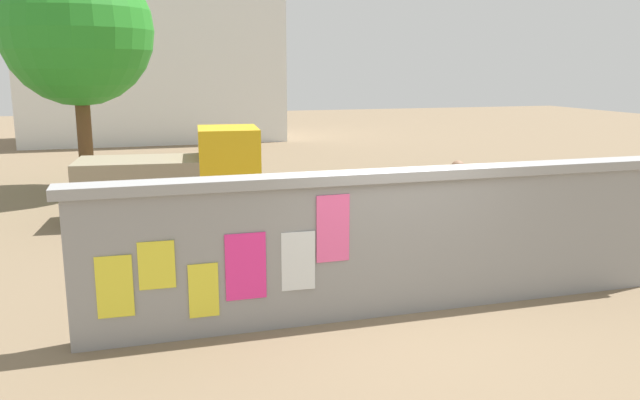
% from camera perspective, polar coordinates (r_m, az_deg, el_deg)
% --- Properties ---
extents(ground, '(60.00, 60.00, 0.00)m').
position_cam_1_polar(ground, '(15.70, -4.89, 0.52)').
color(ground, '#7A664C').
extents(poster_wall, '(7.91, 0.42, 1.82)m').
position_cam_1_polar(poster_wall, '(8.02, 6.74, -3.59)').
color(poster_wall, gray).
rests_on(poster_wall, ground).
extents(auto_rickshaw_truck, '(3.73, 1.84, 1.85)m').
position_cam_1_polar(auto_rickshaw_truck, '(13.30, -12.41, 2.19)').
color(auto_rickshaw_truck, black).
rests_on(auto_rickshaw_truck, ground).
extents(motorcycle, '(1.90, 0.56, 0.87)m').
position_cam_1_polar(motorcycle, '(10.12, -8.30, -3.16)').
color(motorcycle, black).
rests_on(motorcycle, ground).
extents(bicycle_near, '(1.67, 0.54, 0.95)m').
position_cam_1_polar(bicycle_near, '(13.33, 6.36, 0.07)').
color(bicycle_near, black).
rests_on(bicycle_near, ground).
extents(bicycle_far, '(1.71, 0.44, 0.95)m').
position_cam_1_polar(bicycle_far, '(9.73, 3.91, -4.26)').
color(bicycle_far, black).
rests_on(bicycle_far, ground).
extents(person_walking, '(0.43, 0.43, 1.62)m').
position_cam_1_polar(person_walking, '(10.34, 12.09, 0.00)').
color(person_walking, '#3F994C').
rests_on(person_walking, ground).
extents(tree_roadside, '(3.63, 3.63, 5.74)m').
position_cam_1_polar(tree_roadside, '(16.90, -20.90, 13.93)').
color(tree_roadside, brown).
rests_on(tree_roadside, ground).
extents(building_background, '(10.73, 5.19, 7.17)m').
position_cam_1_polar(building_background, '(28.46, -14.73, 12.50)').
color(building_background, silver).
rests_on(building_background, ground).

